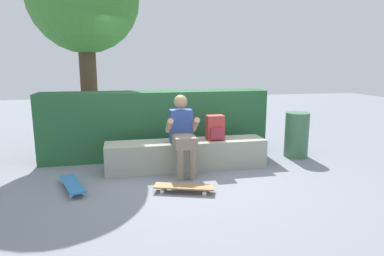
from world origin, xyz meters
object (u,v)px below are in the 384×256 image
Objects in this scene: bench_main at (187,155)px; person_skater at (182,132)px; skateboard_beside_bench at (72,184)px; trash_bin at (297,135)px; skateboard_near_person at (184,187)px; backpack_on_bench at (215,128)px.

person_skater is (-0.11, -0.22, 0.43)m from bench_main.
person_skater reaches higher than bench_main.
person_skater is 1.73m from skateboard_beside_bench.
skateboard_near_person is at bearing -151.33° from trash_bin.
skateboard_near_person is at bearing -15.69° from skateboard_beside_bench.
backpack_on_bench reaches higher than trash_bin.
bench_main is 3.17× the size of trash_bin.
skateboard_near_person and skateboard_beside_bench have the same top height.
bench_main is at bearing 76.90° from skateboard_near_person.
bench_main is at bearing 64.18° from person_skater.
skateboard_beside_bench is (-1.59, -0.36, -0.58)m from person_skater.
trash_bin is (2.21, 0.50, -0.25)m from person_skater.
skateboard_beside_bench is (-1.70, -0.59, -0.16)m from bench_main.
person_skater is 1.48× the size of skateboard_beside_bench.
skateboard_beside_bench is 3.91m from trash_bin.
backpack_on_bench is (0.70, 0.99, 0.58)m from skateboard_near_person.
trash_bin is at bearing 10.00° from backpack_on_bench.
bench_main is 2.13m from trash_bin.
backpack_on_bench is (0.58, 0.21, -0.00)m from person_skater.
skateboard_near_person is at bearing -99.15° from person_skater.
backpack_on_bench is at bearing -170.00° from trash_bin.
bench_main is at bearing 19.02° from skateboard_beside_bench.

